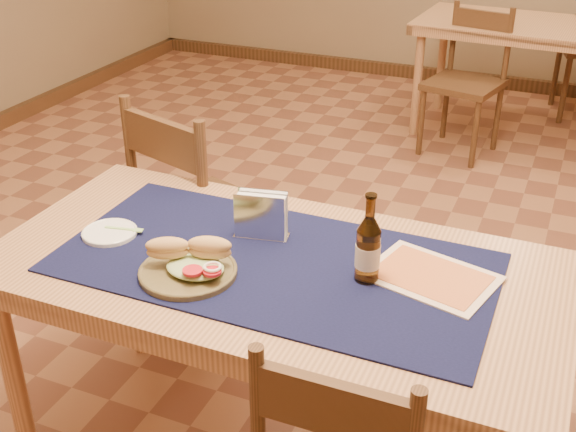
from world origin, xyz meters
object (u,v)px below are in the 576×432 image
at_px(beer_bottle, 368,249).
at_px(napkin_holder, 261,216).
at_px(chair_main_far, 202,214).
at_px(back_table, 538,37).
at_px(main_table, 274,288).
at_px(sandwich_plate, 190,265).

height_order(beer_bottle, napkin_holder, beer_bottle).
bearing_deg(chair_main_far, back_table, 70.78).
bearing_deg(beer_bottle, napkin_holder, 164.10).
distance_m(main_table, napkin_holder, 0.21).
xyz_separation_m(beer_bottle, napkin_holder, (-0.35, 0.10, -0.03)).
bearing_deg(main_table, chair_main_far, 134.26).
relative_size(chair_main_far, napkin_holder, 5.85).
bearing_deg(back_table, chair_main_far, -109.22).
bearing_deg(main_table, back_table, 83.44).
relative_size(chair_main_far, beer_bottle, 3.92).
height_order(chair_main_far, beer_bottle, beer_bottle).
height_order(chair_main_far, sandwich_plate, chair_main_far).
distance_m(sandwich_plate, beer_bottle, 0.48).
relative_size(back_table, beer_bottle, 6.17).
xyz_separation_m(back_table, chair_main_far, (-0.94, -2.70, -0.16)).
relative_size(sandwich_plate, beer_bottle, 1.06).
bearing_deg(beer_bottle, chair_main_far, 145.70).
height_order(main_table, sandwich_plate, sandwich_plate).
distance_m(back_table, beer_bottle, 3.27).
height_order(back_table, sandwich_plate, sandwich_plate).
xyz_separation_m(back_table, beer_bottle, (-0.11, -3.26, 0.18)).
xyz_separation_m(sandwich_plate, beer_bottle, (0.44, 0.16, 0.06)).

